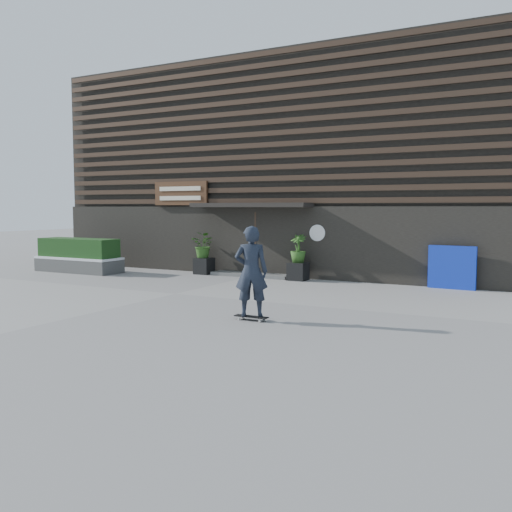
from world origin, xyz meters
The scene contains 12 objects.
ground centered at (0.00, 0.00, 0.00)m, with size 80.00×80.00×0.00m, color gray.
entrance_step centered at (0.00, 4.60, 0.06)m, with size 3.00×0.80×0.12m, color #525250.
planter_pot_left centered at (-1.90, 4.40, 0.30)m, with size 0.60×0.60×0.60m, color black.
bamboo_left centered at (-1.90, 4.40, 1.08)m, with size 0.86×0.75×0.96m, color #2D591E.
planter_pot_right centered at (1.90, 4.40, 0.30)m, with size 0.60×0.60×0.60m, color black.
bamboo_right centered at (1.90, 4.40, 1.08)m, with size 0.54×0.54×0.96m, color #2D591E.
raised_bed centered at (-6.53, 2.73, 0.25)m, with size 3.50×1.20×0.50m, color #454543.
snow_layer centered at (-6.53, 2.73, 0.54)m, with size 3.50×1.20×0.08m, color white.
hedge centered at (-6.53, 2.73, 0.93)m, with size 3.30×1.00×0.70m, color #163914.
blue_tarp centered at (6.83, 4.70, 0.66)m, with size 1.40×0.12×1.31m, color #0D24AA.
building centered at (0.00, 9.96, 3.99)m, with size 18.00×11.00×8.00m.
skateboarder centered at (3.72, -2.29, 1.08)m, with size 0.85×0.72×2.07m.
Camera 1 is at (9.46, -12.89, 2.47)m, focal length 39.21 mm.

